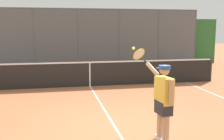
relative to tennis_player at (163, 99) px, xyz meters
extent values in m
plane|color=#B76B42|center=(0.73, -0.95, -0.90)|extent=(60.00, 60.00, 0.00)
cube|color=white|center=(0.73, -2.71, -0.89)|extent=(0.05, 5.90, 0.01)
cylinder|color=#565B60|center=(-6.46, -11.00, 0.77)|extent=(0.07, 0.07, 3.32)
cylinder|color=#565B60|center=(-4.07, -11.00, 0.77)|extent=(0.07, 0.07, 3.32)
cylinder|color=#565B60|center=(-1.67, -11.00, 0.77)|extent=(0.07, 0.07, 3.32)
cylinder|color=#565B60|center=(0.73, -11.00, 0.77)|extent=(0.07, 0.07, 3.32)
cylinder|color=#565B60|center=(3.13, -11.00, 0.77)|extent=(0.07, 0.07, 3.32)
cylinder|color=#565B60|center=(0.73, -11.00, 2.39)|extent=(14.39, 0.05, 0.05)
cube|color=#565B60|center=(0.73, -11.00, 0.77)|extent=(14.39, 0.02, 3.32)
cube|color=#2D6B33|center=(0.73, -11.65, 0.49)|extent=(17.39, 0.90, 2.77)
cube|color=silver|center=(0.73, -10.82, -0.82)|extent=(15.39, 0.18, 0.15)
cylinder|color=#2D2D2D|center=(-4.40, -5.66, -0.36)|extent=(0.09, 0.09, 1.07)
cube|color=black|center=(0.73, -5.66, -0.44)|extent=(10.18, 0.02, 0.91)
cube|color=white|center=(0.73, -5.66, 0.04)|extent=(10.18, 0.04, 0.05)
cube|color=white|center=(0.73, -5.66, -0.44)|extent=(0.05, 0.04, 0.91)
cylinder|color=tan|center=(-0.02, 0.14, -0.45)|extent=(0.13, 0.13, 0.71)
cube|color=silver|center=(0.01, -0.10, -0.85)|extent=(0.14, 0.27, 0.09)
cylinder|color=tan|center=(0.01, -0.10, -0.45)|extent=(0.13, 0.13, 0.71)
cube|color=#28282D|center=(-0.01, 0.02, -0.17)|extent=(0.26, 0.40, 0.26)
cube|color=gold|center=(-0.01, 0.02, 0.16)|extent=(0.26, 0.46, 0.52)
cylinder|color=tan|center=(-0.04, 0.29, 0.18)|extent=(0.08, 0.08, 0.47)
cylinder|color=tan|center=(0.09, -0.39, 0.52)|extent=(0.23, 0.36, 0.27)
sphere|color=tan|center=(-0.01, 0.02, 0.56)|extent=(0.20, 0.20, 0.20)
cylinder|color=#284C93|center=(-0.01, 0.02, 0.61)|extent=(0.25, 0.25, 0.07)
cube|color=#284C93|center=(0.00, -0.09, 0.58)|extent=(0.19, 0.19, 0.02)
cylinder|color=black|center=(0.19, -0.60, 0.67)|extent=(0.10, 0.17, 0.13)
torus|color=gold|center=(0.27, -0.77, 0.80)|extent=(0.34, 0.29, 0.26)
cylinder|color=silver|center=(0.27, -0.77, 0.80)|extent=(0.28, 0.23, 0.21)
sphere|color=#D6E042|center=(0.34, -0.93, 0.91)|extent=(0.07, 0.07, 0.07)
camera|label=1|loc=(2.03, 5.00, 1.37)|focal=45.11mm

